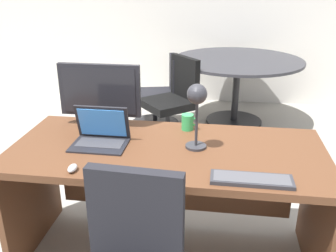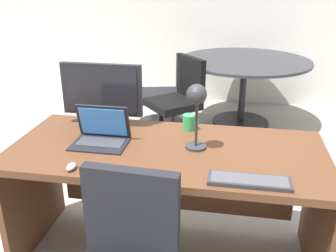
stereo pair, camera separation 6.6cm
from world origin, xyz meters
name	(u,v)px [view 1 (the left image)]	position (x,y,z in m)	size (l,w,h in m)	color
ground	(188,152)	(0.00, 1.50, 0.00)	(12.00, 12.00, 0.00)	gray
desk	(168,175)	(0.00, 0.05, 0.55)	(1.80, 0.81, 0.75)	#56331E
monitor	(100,92)	(-0.47, 0.28, 0.98)	(0.52, 0.16, 0.41)	black
laptop	(101,132)	(-0.39, 0.02, 0.82)	(0.32, 0.23, 0.22)	black
keyboard	(252,179)	(0.45, -0.31, 0.76)	(0.39, 0.12, 0.02)	#2D2D33
mouse	(72,168)	(-0.43, -0.33, 0.77)	(0.04, 0.08, 0.03)	#B7BABF
desk_lamp	(197,103)	(0.16, 0.01, 1.03)	(0.12, 0.14, 0.38)	#2D2D33
coffee_mug	(188,122)	(0.09, 0.29, 0.80)	(0.10, 0.08, 0.10)	green
meeting_table	(237,75)	(0.47, 2.37, 0.59)	(1.46, 1.46, 0.78)	black
meeting_chair_near	(172,108)	(-0.21, 1.79, 0.36)	(0.66, 0.65, 0.88)	black
meeting_chair_far	(160,99)	(-0.40, 2.17, 0.32)	(0.57, 0.56, 0.82)	black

